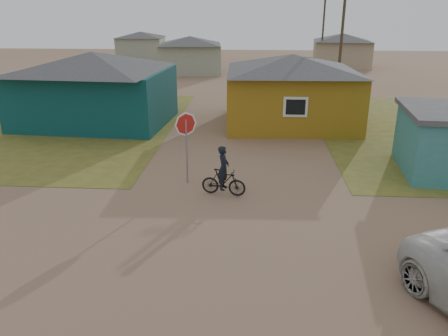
# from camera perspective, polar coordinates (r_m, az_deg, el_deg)

# --- Properties ---
(ground) EXTENTS (120.00, 120.00, 0.00)m
(ground) POSITION_cam_1_polar(r_m,az_deg,el_deg) (12.18, 1.34, -10.73)
(ground) COLOR #8F6C52
(grass_nw) EXTENTS (20.00, 18.00, 0.00)m
(grass_nw) POSITION_cam_1_polar(r_m,az_deg,el_deg) (28.22, -27.07, 5.21)
(grass_nw) COLOR olive
(grass_nw) RESTS_ON ground
(house_teal) EXTENTS (8.93, 7.08, 4.00)m
(house_teal) POSITION_cam_1_polar(r_m,az_deg,el_deg) (25.89, -16.57, 10.07)
(house_teal) COLOR #0A383A
(house_teal) RESTS_ON ground
(house_yellow) EXTENTS (7.72, 6.76, 3.90)m
(house_yellow) POSITION_cam_1_polar(r_m,az_deg,el_deg) (24.88, 8.78, 10.16)
(house_yellow) COLOR olive
(house_yellow) RESTS_ON ground
(house_pale_west) EXTENTS (7.04, 6.15, 3.60)m
(house_pale_west) POSITION_cam_1_polar(r_m,az_deg,el_deg) (45.11, -4.42, 14.60)
(house_pale_west) COLOR gray
(house_pale_west) RESTS_ON ground
(house_beige_east) EXTENTS (6.95, 6.05, 3.60)m
(house_beige_east) POSITION_cam_1_polar(r_m,az_deg,el_deg) (51.52, 15.13, 14.69)
(house_beige_east) COLOR tan
(house_beige_east) RESTS_ON ground
(house_pale_north) EXTENTS (6.28, 5.81, 3.40)m
(house_pale_north) POSITION_cam_1_polar(r_m,az_deg,el_deg) (58.42, -10.77, 15.50)
(house_pale_north) COLOR gray
(house_pale_north) RESTS_ON ground
(utility_pole_near) EXTENTS (1.40, 0.20, 8.00)m
(utility_pole_near) POSITION_cam_1_polar(r_m,az_deg,el_deg) (33.06, 15.09, 15.91)
(utility_pole_near) COLOR #423627
(utility_pole_near) RESTS_ON ground
(utility_pole_far) EXTENTS (1.40, 0.20, 8.00)m
(utility_pole_far) POSITION_cam_1_polar(r_m,az_deg,el_deg) (48.99, 12.82, 17.31)
(utility_pole_far) COLOR #423627
(utility_pole_far) RESTS_ON ground
(stop_sign) EXTENTS (0.88, 0.27, 2.74)m
(stop_sign) POSITION_cam_1_polar(r_m,az_deg,el_deg) (16.03, -4.98, 4.71)
(stop_sign) COLOR gray
(stop_sign) RESTS_ON ground
(cyclist) EXTENTS (1.65, 0.72, 1.80)m
(cyclist) POSITION_cam_1_polar(r_m,az_deg,el_deg) (15.31, -0.06, -1.24)
(cyclist) COLOR black
(cyclist) RESTS_ON ground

